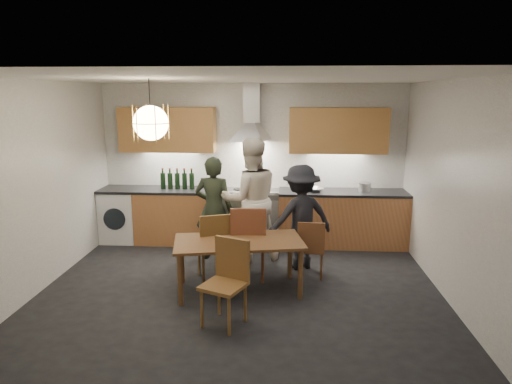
# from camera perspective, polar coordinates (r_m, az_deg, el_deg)

# --- Properties ---
(ground) EXTENTS (5.00, 5.00, 0.00)m
(ground) POSITION_cam_1_polar(r_m,az_deg,el_deg) (5.84, -2.04, -12.41)
(ground) COLOR black
(ground) RESTS_ON ground
(room_shell) EXTENTS (5.02, 4.52, 2.61)m
(room_shell) POSITION_cam_1_polar(r_m,az_deg,el_deg) (5.36, -2.17, 4.43)
(room_shell) COLOR white
(room_shell) RESTS_ON ground
(counter_run) EXTENTS (5.00, 0.62, 0.90)m
(counter_run) POSITION_cam_1_polar(r_m,az_deg,el_deg) (7.52, -0.39, -3.10)
(counter_run) COLOR #CB834E
(counter_run) RESTS_ON ground
(range_stove) EXTENTS (0.90, 0.60, 0.92)m
(range_stove) POSITION_cam_1_polar(r_m,az_deg,el_deg) (7.51, -0.57, -3.17)
(range_stove) COLOR silver
(range_stove) RESTS_ON ground
(wall_fixtures) EXTENTS (4.30, 0.54, 1.10)m
(wall_fixtures) POSITION_cam_1_polar(r_m,az_deg,el_deg) (7.39, -0.53, 7.84)
(wall_fixtures) COLOR tan
(wall_fixtures) RESTS_ON ground
(pendant_lamp) EXTENTS (0.43, 0.43, 0.70)m
(pendant_lamp) POSITION_cam_1_polar(r_m,az_deg,el_deg) (5.42, -13.01, 8.40)
(pendant_lamp) COLOR black
(pendant_lamp) RESTS_ON ground
(dining_table) EXTENTS (1.69, 1.07, 0.66)m
(dining_table) POSITION_cam_1_polar(r_m,az_deg,el_deg) (5.67, -2.18, -6.80)
(dining_table) COLOR brown
(dining_table) RESTS_ON ground
(chair_back_left) EXTENTS (0.54, 0.54, 0.93)m
(chair_back_left) POSITION_cam_1_polar(r_m,az_deg,el_deg) (5.99, -5.19, -6.32)
(chair_back_left) COLOR brown
(chair_back_left) RESTS_ON ground
(chair_back_mid) EXTENTS (0.47, 0.47, 1.01)m
(chair_back_mid) POSITION_cam_1_polar(r_m,az_deg,el_deg) (5.99, -0.92, -5.84)
(chair_back_mid) COLOR brown
(chair_back_mid) RESTS_ON ground
(chair_back_right) EXTENTS (0.39, 0.39, 0.79)m
(chair_back_right) POSITION_cam_1_polar(r_m,az_deg,el_deg) (6.15, 6.90, -6.64)
(chair_back_right) COLOR brown
(chair_back_right) RESTS_ON ground
(chair_front) EXTENTS (0.55, 0.55, 0.92)m
(chair_front) POSITION_cam_1_polar(r_m,az_deg,el_deg) (4.95, -3.57, -10.41)
(chair_front) COLOR brown
(chair_front) RESTS_ON ground
(person_left) EXTENTS (0.60, 0.42, 1.55)m
(person_left) POSITION_cam_1_polar(r_m,az_deg,el_deg) (6.76, -5.29, -2.07)
(person_left) COLOR black
(person_left) RESTS_ON ground
(person_mid) EXTENTS (1.05, 0.92, 1.82)m
(person_mid) POSITION_cam_1_polar(r_m,az_deg,el_deg) (6.69, -0.69, -0.95)
(person_mid) COLOR beige
(person_mid) RESTS_ON ground
(person_right) EXTENTS (1.09, 0.88, 1.48)m
(person_right) POSITION_cam_1_polar(r_m,az_deg,el_deg) (6.42, 5.59, -3.15)
(person_right) COLOR black
(person_right) RESTS_ON ground
(mixing_bowl) EXTENTS (0.34, 0.34, 0.07)m
(mixing_bowl) POSITION_cam_1_polar(r_m,az_deg,el_deg) (7.35, 7.34, 0.31)
(mixing_bowl) COLOR silver
(mixing_bowl) RESTS_ON counter_run
(stock_pot) EXTENTS (0.25, 0.25, 0.13)m
(stock_pot) POSITION_cam_1_polar(r_m,az_deg,el_deg) (7.47, 13.41, 0.55)
(stock_pot) COLOR silver
(stock_pot) RESTS_ON counter_run
(wine_bottles) EXTENTS (0.56, 0.08, 0.34)m
(wine_bottles) POSITION_cam_1_polar(r_m,az_deg,el_deg) (7.58, -9.81, 1.64)
(wine_bottles) COLOR black
(wine_bottles) RESTS_ON counter_run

